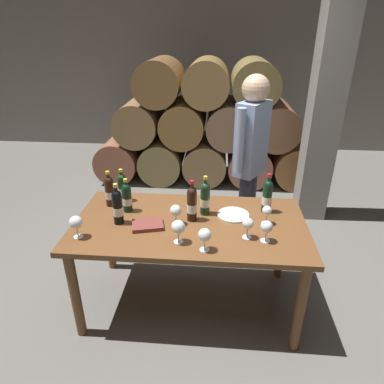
{
  "coord_description": "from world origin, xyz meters",
  "views": [
    {
      "loc": [
        0.19,
        -2.14,
        2.05
      ],
      "look_at": [
        0.0,
        0.2,
        0.91
      ],
      "focal_mm": 31.82,
      "sensor_mm": 36.0,
      "label": 1
    }
  ],
  "objects_px": {
    "wine_glass_5": "(267,227)",
    "wine_bottle_2": "(205,198)",
    "wine_bottle_1": "(127,197)",
    "wine_glass_3": "(76,223)",
    "wine_bottle_4": "(118,207)",
    "wine_glass_0": "(248,224)",
    "wine_glass_4": "(176,211)",
    "dining_table": "(190,233)",
    "wine_bottle_5": "(122,187)",
    "serving_plate": "(233,215)",
    "wine_glass_1": "(178,227)",
    "wine_glass_2": "(267,211)",
    "wine_bottle_0": "(110,191)",
    "wine_bottle_3": "(192,203)",
    "wine_bottle_6": "(267,196)",
    "sommelier_presenting": "(251,153)",
    "tasting_notebook": "(148,225)",
    "wine_glass_6": "(205,235)"
  },
  "relations": [
    {
      "from": "wine_bottle_2",
      "to": "wine_glass_0",
      "type": "bearing_deg",
      "value": -45.58
    },
    {
      "from": "wine_bottle_0",
      "to": "wine_bottle_1",
      "type": "height_order",
      "value": "wine_bottle_0"
    },
    {
      "from": "wine_bottle_4",
      "to": "wine_glass_1",
      "type": "xyz_separation_m",
      "value": [
        0.46,
        -0.21,
        -0.02
      ]
    },
    {
      "from": "serving_plate",
      "to": "dining_table",
      "type": "bearing_deg",
      "value": -158.81
    },
    {
      "from": "wine_bottle_5",
      "to": "wine_glass_6",
      "type": "xyz_separation_m",
      "value": [
        0.7,
        -0.64,
        -0.01
      ]
    },
    {
      "from": "wine_glass_0",
      "to": "wine_glass_5",
      "type": "bearing_deg",
      "value": -15.08
    },
    {
      "from": "wine_glass_1",
      "to": "wine_glass_2",
      "type": "height_order",
      "value": "wine_glass_1"
    },
    {
      "from": "dining_table",
      "to": "wine_glass_1",
      "type": "height_order",
      "value": "wine_glass_1"
    },
    {
      "from": "wine_glass_5",
      "to": "wine_bottle_2",
      "type": "bearing_deg",
      "value": 141.07
    },
    {
      "from": "wine_bottle_0",
      "to": "wine_glass_3",
      "type": "relative_size",
      "value": 1.8
    },
    {
      "from": "wine_glass_1",
      "to": "serving_plate",
      "type": "distance_m",
      "value": 0.55
    },
    {
      "from": "wine_bottle_4",
      "to": "wine_glass_0",
      "type": "bearing_deg",
      "value": -7.46
    },
    {
      "from": "wine_bottle_6",
      "to": "wine_glass_2",
      "type": "height_order",
      "value": "wine_bottle_6"
    },
    {
      "from": "wine_bottle_6",
      "to": "wine_glass_1",
      "type": "relative_size",
      "value": 1.92
    },
    {
      "from": "wine_bottle_6",
      "to": "wine_glass_3",
      "type": "distance_m",
      "value": 1.39
    },
    {
      "from": "dining_table",
      "to": "serving_plate",
      "type": "xyz_separation_m",
      "value": [
        0.32,
        0.12,
        0.1
      ]
    },
    {
      "from": "wine_glass_5",
      "to": "wine_bottle_0",
      "type": "bearing_deg",
      "value": 160.48
    },
    {
      "from": "wine_glass_0",
      "to": "wine_glass_2",
      "type": "height_order",
      "value": "wine_glass_0"
    },
    {
      "from": "wine_bottle_5",
      "to": "wine_glass_1",
      "type": "bearing_deg",
      "value": -47.08
    },
    {
      "from": "wine_bottle_4",
      "to": "wine_glass_0",
      "type": "height_order",
      "value": "wine_bottle_4"
    },
    {
      "from": "wine_glass_3",
      "to": "sommelier_presenting",
      "type": "bearing_deg",
      "value": 39.69
    },
    {
      "from": "wine_glass_0",
      "to": "wine_glass_6",
      "type": "distance_m",
      "value": 0.33
    },
    {
      "from": "wine_bottle_5",
      "to": "wine_glass_0",
      "type": "height_order",
      "value": "wine_bottle_5"
    },
    {
      "from": "dining_table",
      "to": "wine_glass_4",
      "type": "xyz_separation_m",
      "value": [
        -0.1,
        -0.04,
        0.2
      ]
    },
    {
      "from": "wine_bottle_3",
      "to": "wine_glass_5",
      "type": "relative_size",
      "value": 2.06
    },
    {
      "from": "wine_bottle_3",
      "to": "wine_glass_4",
      "type": "relative_size",
      "value": 2.03
    },
    {
      "from": "wine_glass_3",
      "to": "serving_plate",
      "type": "height_order",
      "value": "wine_glass_3"
    },
    {
      "from": "wine_bottle_5",
      "to": "wine_bottle_6",
      "type": "height_order",
      "value": "wine_bottle_6"
    },
    {
      "from": "wine_glass_4",
      "to": "serving_plate",
      "type": "relative_size",
      "value": 0.65
    },
    {
      "from": "wine_bottle_0",
      "to": "wine_bottle_3",
      "type": "xyz_separation_m",
      "value": [
        0.67,
        -0.18,
        0.01
      ]
    },
    {
      "from": "wine_glass_3",
      "to": "wine_glass_5",
      "type": "distance_m",
      "value": 1.26
    },
    {
      "from": "tasting_notebook",
      "to": "wine_glass_4",
      "type": "bearing_deg",
      "value": -0.65
    },
    {
      "from": "wine_glass_3",
      "to": "sommelier_presenting",
      "type": "relative_size",
      "value": 0.09
    },
    {
      "from": "wine_bottle_1",
      "to": "wine_glass_3",
      "type": "bearing_deg",
      "value": -122.09
    },
    {
      "from": "wine_glass_0",
      "to": "wine_glass_1",
      "type": "height_order",
      "value": "wine_glass_1"
    },
    {
      "from": "wine_bottle_2",
      "to": "wine_glass_0",
      "type": "xyz_separation_m",
      "value": [
        0.3,
        -0.31,
        -0.03
      ]
    },
    {
      "from": "wine_bottle_3",
      "to": "wine_glass_6",
      "type": "relative_size",
      "value": 2.0
    },
    {
      "from": "wine_bottle_1",
      "to": "wine_glass_4",
      "type": "height_order",
      "value": "wine_bottle_1"
    },
    {
      "from": "dining_table",
      "to": "wine_glass_0",
      "type": "relative_size",
      "value": 11.18
    },
    {
      "from": "wine_bottle_6",
      "to": "wine_glass_3",
      "type": "xyz_separation_m",
      "value": [
        -1.31,
        -0.47,
        -0.02
      ]
    },
    {
      "from": "dining_table",
      "to": "wine_glass_1",
      "type": "relative_size",
      "value": 10.32
    },
    {
      "from": "wine_bottle_2",
      "to": "wine_bottle_3",
      "type": "relative_size",
      "value": 0.98
    },
    {
      "from": "wine_bottle_2",
      "to": "wine_bottle_5",
      "type": "height_order",
      "value": "wine_bottle_2"
    },
    {
      "from": "wine_bottle_4",
      "to": "serving_plate",
      "type": "distance_m",
      "value": 0.86
    },
    {
      "from": "wine_bottle_1",
      "to": "wine_glass_5",
      "type": "distance_m",
      "value": 1.07
    },
    {
      "from": "wine_bottle_6",
      "to": "wine_bottle_0",
      "type": "bearing_deg",
      "value": 179.7
    },
    {
      "from": "wine_glass_1",
      "to": "wine_glass_2",
      "type": "distance_m",
      "value": 0.67
    },
    {
      "from": "wine_bottle_5",
      "to": "wine_glass_3",
      "type": "relative_size",
      "value": 1.7
    },
    {
      "from": "wine_bottle_0",
      "to": "wine_bottle_3",
      "type": "distance_m",
      "value": 0.69
    },
    {
      "from": "dining_table",
      "to": "wine_bottle_5",
      "type": "xyz_separation_m",
      "value": [
        -0.58,
        0.3,
        0.21
      ]
    }
  ]
}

